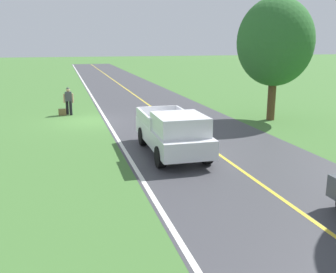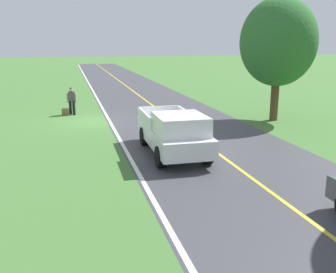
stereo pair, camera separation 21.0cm
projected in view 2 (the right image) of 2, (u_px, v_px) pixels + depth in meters
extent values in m
plane|color=#427033|center=(95.00, 121.00, 22.60)|extent=(200.00, 200.00, 0.00)
cube|color=#3D3D42|center=(169.00, 117.00, 23.68)|extent=(7.63, 120.00, 0.00)
cube|color=silver|center=(109.00, 120.00, 22.80)|extent=(0.16, 117.60, 0.00)
cube|color=gold|center=(169.00, 117.00, 23.68)|extent=(0.14, 117.60, 0.00)
cylinder|color=black|center=(74.00, 108.00, 24.35)|extent=(0.18, 0.18, 0.88)
cylinder|color=black|center=(70.00, 107.00, 24.54)|extent=(0.18, 0.18, 0.88)
cube|color=#3F3F47|center=(72.00, 96.00, 24.27)|extent=(0.41, 0.28, 0.58)
sphere|color=tan|center=(71.00, 90.00, 24.17)|extent=(0.23, 0.23, 0.23)
sphere|color=#4C564C|center=(71.00, 89.00, 24.16)|extent=(0.20, 0.20, 0.20)
cube|color=#591E19|center=(72.00, 95.00, 24.45)|extent=(0.33, 0.22, 0.44)
cylinder|color=tan|center=(76.00, 98.00, 24.33)|extent=(0.10, 0.10, 0.58)
cylinder|color=tan|center=(67.00, 98.00, 24.23)|extent=(0.10, 0.10, 0.58)
cube|color=brown|center=(66.00, 112.00, 24.37)|extent=(0.47, 0.22, 0.41)
cube|color=silver|center=(172.00, 135.00, 15.94)|extent=(2.06, 5.42, 0.70)
cube|color=silver|center=(180.00, 124.00, 14.65)|extent=(1.86, 2.18, 0.72)
cube|color=black|center=(180.00, 122.00, 14.64)|extent=(1.69, 1.31, 0.43)
cube|color=silver|center=(187.00, 116.00, 17.04)|extent=(0.13, 3.02, 0.45)
cube|color=silver|center=(145.00, 118.00, 16.61)|extent=(0.13, 3.02, 0.45)
cube|color=silver|center=(159.00, 111.00, 18.25)|extent=(1.84, 0.12, 0.45)
cylinder|color=black|center=(207.00, 154.00, 14.58)|extent=(0.31, 0.80, 0.80)
cylinder|color=black|center=(161.00, 157.00, 14.17)|extent=(0.31, 0.80, 0.80)
cylinder|color=black|center=(183.00, 134.00, 17.70)|extent=(0.31, 0.80, 0.80)
cylinder|color=black|center=(144.00, 136.00, 17.28)|extent=(0.31, 0.80, 0.80)
cylinder|color=brown|center=(275.00, 98.00, 22.53)|extent=(0.46, 0.46, 2.65)
ellipsoid|color=#2D662D|center=(278.00, 42.00, 21.77)|extent=(4.31, 4.31, 4.96)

